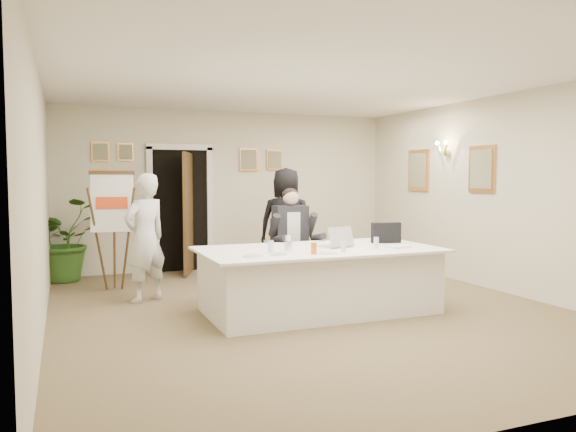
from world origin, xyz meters
The scene contains 28 objects.
floor centered at (0.00, 0.00, 0.00)m, with size 7.00×7.00×0.00m, color brown.
ceiling centered at (0.00, 0.00, 2.80)m, with size 6.00×7.00×0.02m, color white.
wall_back centered at (0.00, 3.50, 1.40)m, with size 6.00×0.10×2.80m, color beige.
wall_front centered at (0.00, -3.50, 1.40)m, with size 6.00×0.10×2.80m, color beige.
wall_left centered at (-3.00, 0.00, 1.40)m, with size 0.10×7.00×2.80m, color beige.
wall_right centered at (3.00, 0.00, 1.40)m, with size 0.10×7.00×2.80m, color beige.
doorway centered at (-0.88, 3.32, 1.04)m, with size 1.14×0.86×2.20m.
pictures_back_wall centered at (-0.80, 3.47, 1.85)m, with size 3.40×0.06×0.80m, color #D58C48, non-canonical shape.
pictures_right_wall centered at (2.97, 1.20, 1.75)m, with size 0.06×2.20×0.80m, color #D58C48, non-canonical shape.
wall_sconce centered at (2.90, 1.20, 2.10)m, with size 0.20×0.30×0.24m, color gold, non-canonical shape.
conference_table centered at (0.07, -0.14, 0.39)m, with size 2.86×1.52×0.78m.
seated_man centered at (0.18, 0.99, 0.75)m, with size 0.64×0.69×1.50m, color black, non-canonical shape.
flip_chart centered at (-2.13, 2.09, 0.78)m, with size 0.60×0.41×1.68m.
standing_man centered at (-1.80, 1.20, 0.84)m, with size 0.61×0.40×1.68m, color silver.
standing_woman centered at (0.50, 2.00, 0.89)m, with size 0.87×0.57×1.78m, color black.
potted_palm centered at (-2.80, 3.20, 0.65)m, with size 1.18×1.02×1.31m, color #2E5A1E.
laptop centered at (0.33, -0.09, 0.91)m, with size 0.37×0.38×0.28m, color #B7BABC, non-canonical shape.
laptop_bag centered at (1.12, 0.03, 0.91)m, with size 0.38×0.10×0.27m, color black.
paper_stack centered at (0.99, -0.45, 0.79)m, with size 0.28×0.20×0.03m, color white.
plate_left centered at (-0.89, -0.52, 0.78)m, with size 0.23×0.23×0.01m, color white.
plate_mid centered at (-0.59, -0.52, 0.78)m, with size 0.20×0.20×0.01m, color white.
plate_near centered at (-0.03, -0.61, 0.78)m, with size 0.21×0.21×0.01m, color white.
glass_a centered at (-0.61, -0.30, 0.84)m, with size 0.07×0.07×0.14m, color silver.
glass_b centered at (0.19, -0.56, 0.84)m, with size 0.06×0.06×0.14m, color silver.
glass_c centered at (0.70, -0.43, 0.84)m, with size 0.06×0.06×0.14m, color silver.
glass_d centered at (-0.22, 0.12, 0.84)m, with size 0.07×0.07×0.14m, color silver.
oj_glass centered at (-0.20, -0.60, 0.84)m, with size 0.07×0.07×0.13m, color orange.
steel_jug centered at (-0.37, -0.25, 0.83)m, with size 0.10×0.10×0.11m, color silver.
Camera 1 is at (-2.77, -6.25, 1.64)m, focal length 35.00 mm.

